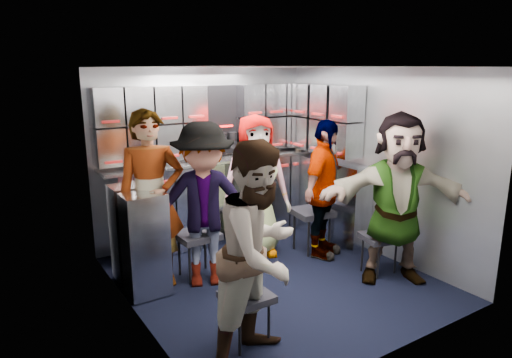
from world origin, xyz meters
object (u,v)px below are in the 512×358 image
jump_seat_mid_right (312,214)px  attendant_arc_e (397,199)px  jump_seat_near_right (380,239)px  jump_seat_center (247,220)px  attendant_arc_a (260,253)px  attendant_arc_b (204,205)px  attendant_arc_d (324,190)px  attendant_arc_c (255,186)px  jump_seat_near_left (247,299)px  jump_seat_mid_left (197,238)px  attendant_standing (151,200)px

jump_seat_mid_right → attendant_arc_e: 1.13m
jump_seat_near_right → jump_seat_mid_right: bearing=103.5°
jump_seat_center → attendant_arc_e: attendant_arc_e is taller
attendant_arc_a → attendant_arc_b: 1.29m
jump_seat_mid_right → attendant_arc_d: size_ratio=0.32×
attendant_arc_c → attendant_arc_d: bearing=-20.7°
jump_seat_near_left → jump_seat_mid_right: bearing=36.1°
jump_seat_center → attendant_arc_a: size_ratio=0.25×
jump_seat_mid_left → jump_seat_center: bearing=24.0°
jump_seat_center → jump_seat_mid_right: bearing=-37.0°
jump_seat_center → attendant_arc_e: bearing=-61.4°
jump_seat_near_right → attendant_arc_d: (-0.20, 0.67, 0.41)m
jump_seat_near_right → attendant_arc_e: (-0.00, -0.18, 0.48)m
jump_seat_mid_left → jump_seat_near_right: (1.63, -0.94, -0.06)m
jump_seat_mid_left → attendant_arc_b: bearing=-90.0°
jump_seat_near_left → attendant_arc_c: size_ratio=0.26×
jump_seat_center → jump_seat_mid_right: (0.61, -0.46, 0.09)m
jump_seat_center → attendant_standing: 1.39m
attendant_arc_b → attendant_arc_d: (1.43, -0.09, -0.03)m
jump_seat_near_right → attendant_arc_b: size_ratio=0.26×
jump_seat_near_left → jump_seat_mid_right: 2.01m
jump_seat_mid_left → attendant_arc_b: attendant_arc_b is taller
jump_seat_center → attendant_arc_e: size_ratio=0.24×
jump_seat_center → attendant_arc_b: size_ratio=0.26×
jump_seat_mid_right → jump_seat_near_right: jump_seat_mid_right is taller
jump_seat_center → attendant_arc_a: attendant_arc_a is taller
jump_seat_mid_right → attendant_arc_e: attendant_arc_e is taller
jump_seat_center → jump_seat_near_right: (0.81, -1.31, 0.01)m
jump_seat_near_right → jump_seat_mid_left: bearing=150.1°
jump_seat_mid_right → attendant_arc_a: size_ratio=0.31×
attendant_arc_a → attendant_arc_e: (1.83, 0.34, 0.03)m
jump_seat_near_left → jump_seat_mid_left: 1.29m
jump_seat_near_left → attendant_arc_b: size_ratio=0.26×
jump_seat_near_left → jump_seat_mid_right: size_ratio=0.84×
jump_seat_near_left → jump_seat_center: (1.02, 1.64, -0.02)m
jump_seat_near_right → attendant_arc_e: 0.52m
attendant_arc_a → jump_seat_mid_right: bearing=16.5°
attendant_arc_e → attendant_arc_d: bearing=136.5°
attendant_standing → jump_seat_center: bearing=28.0°
jump_seat_mid_left → jump_seat_mid_right: bearing=-3.6°
jump_seat_near_right → jump_seat_center: bearing=121.8°
attendant_standing → attendant_arc_d: bearing=4.3°
jump_seat_mid_right → attendant_arc_c: 0.76m
jump_seat_mid_right → jump_seat_mid_left: bearing=176.4°
jump_seat_near_left → jump_seat_mid_right: jump_seat_mid_right is taller
attendant_arc_a → jump_seat_mid_left: bearing=58.8°
jump_seat_near_left → attendant_arc_e: (1.83, 0.16, 0.48)m
jump_seat_mid_right → attendant_arc_e: size_ratio=0.29×
attendant_arc_b → attendant_arc_e: 1.89m
attendant_standing → attendant_arc_c: 1.26m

